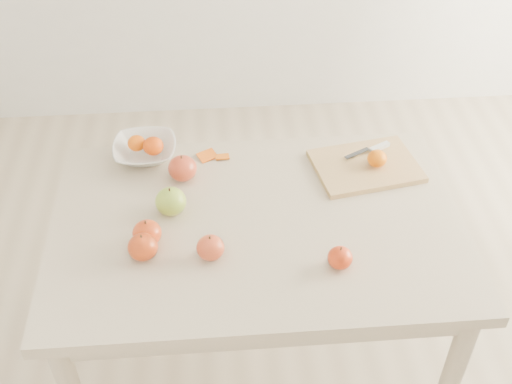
{
  "coord_description": "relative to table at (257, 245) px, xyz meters",
  "views": [
    {
      "loc": [
        -0.11,
        -1.35,
        2.03
      ],
      "look_at": [
        0.0,
        0.05,
        0.82
      ],
      "focal_mm": 45.0,
      "sensor_mm": 36.0,
      "label": 1
    }
  ],
  "objects": [
    {
      "name": "board_tangerine",
      "position": [
        0.4,
        0.21,
        0.14
      ],
      "size": [
        0.06,
        0.06,
        0.05
      ],
      "primitive_type": "ellipsoid",
      "color": "#D86707",
      "rests_on": "cutting_board"
    },
    {
      "name": "ground",
      "position": [
        0.0,
        0.0,
        -0.65
      ],
      "size": [
        3.5,
        3.5,
        0.0
      ],
      "primitive_type": "plane",
      "color": "#C6B293",
      "rests_on": "ground"
    },
    {
      "name": "orange_peel_b",
      "position": [
        -0.09,
        0.31,
        0.1
      ],
      "size": [
        0.05,
        0.04,
        0.01
      ],
      "primitive_type": "cube",
      "rotation": [
        -0.14,
        0.0,
        0.06
      ],
      "color": "#DA610F",
      "rests_on": "table"
    },
    {
      "name": "bowl_tangerine_far",
      "position": [
        -0.31,
        0.32,
        0.15
      ],
      "size": [
        0.07,
        0.07,
        0.06
      ],
      "primitive_type": "ellipsoid",
      "color": "#E24C08",
      "rests_on": "fruit_bowl"
    },
    {
      "name": "apple_red_d",
      "position": [
        -0.32,
        -0.11,
        0.14
      ],
      "size": [
        0.08,
        0.08,
        0.07
      ],
      "primitive_type": "ellipsoid",
      "color": "maroon",
      "rests_on": "table"
    },
    {
      "name": "orange_peel_a",
      "position": [
        -0.14,
        0.32,
        0.1
      ],
      "size": [
        0.07,
        0.07,
        0.01
      ],
      "primitive_type": "cube",
      "rotation": [
        0.21,
        0.0,
        0.5
      ],
      "color": "#DB5A0F",
      "rests_on": "table"
    },
    {
      "name": "paring_knife",
      "position": [
        0.41,
        0.29,
        0.12
      ],
      "size": [
        0.16,
        0.08,
        0.01
      ],
      "color": "white",
      "rests_on": "cutting_board"
    },
    {
      "name": "apple_red_e",
      "position": [
        0.21,
        -0.19,
        0.13
      ],
      "size": [
        0.07,
        0.07,
        0.06
      ],
      "primitive_type": "ellipsoid",
      "color": "#9A0409",
      "rests_on": "table"
    },
    {
      "name": "cutting_board",
      "position": [
        0.37,
        0.22,
        0.11
      ],
      "size": [
        0.36,
        0.29,
        0.02
      ],
      "primitive_type": "cube",
      "rotation": [
        0.0,
        0.0,
        0.18
      ],
      "color": "tan",
      "rests_on": "table"
    },
    {
      "name": "apple_red_a",
      "position": [
        -0.22,
        0.22,
        0.14
      ],
      "size": [
        0.09,
        0.09,
        0.08
      ],
      "primitive_type": "ellipsoid",
      "color": "maroon",
      "rests_on": "table"
    },
    {
      "name": "apple_red_b",
      "position": [
        -0.31,
        -0.06,
        0.14
      ],
      "size": [
        0.08,
        0.08,
        0.07
      ],
      "primitive_type": "ellipsoid",
      "color": "#990811",
      "rests_on": "table"
    },
    {
      "name": "bowl_tangerine_near",
      "position": [
        -0.36,
        0.35,
        0.15
      ],
      "size": [
        0.06,
        0.06,
        0.05
      ],
      "primitive_type": "ellipsoid",
      "color": "#DA5B07",
      "rests_on": "fruit_bowl"
    },
    {
      "name": "apple_red_c",
      "position": [
        -0.14,
        -0.13,
        0.13
      ],
      "size": [
        0.08,
        0.08,
        0.07
      ],
      "primitive_type": "ellipsoid",
      "color": "maroon",
      "rests_on": "table"
    },
    {
      "name": "fruit_bowl",
      "position": [
        -0.34,
        0.34,
        0.12
      ],
      "size": [
        0.21,
        0.21,
        0.05
      ],
      "primitive_type": "imported",
      "color": "silver",
      "rests_on": "table"
    },
    {
      "name": "apple_green",
      "position": [
        -0.25,
        0.06,
        0.14
      ],
      "size": [
        0.09,
        0.09,
        0.08
      ],
      "primitive_type": "ellipsoid",
      "color": "#67A11F",
      "rests_on": "table"
    },
    {
      "name": "table",
      "position": [
        0.0,
        0.0,
        0.0
      ],
      "size": [
        1.2,
        0.8,
        0.75
      ],
      "color": "#C0AB91",
      "rests_on": "ground"
    }
  ]
}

